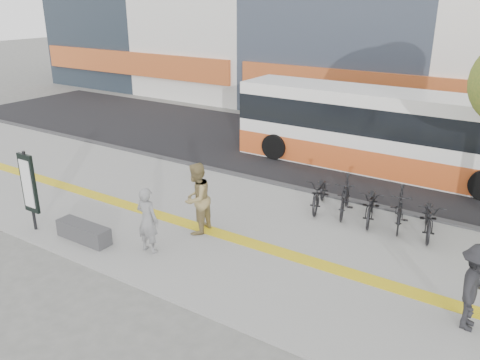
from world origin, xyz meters
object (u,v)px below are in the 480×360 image
Objects in this scene: seated_woman at (148,220)px; pedestrian_tan at (197,199)px; bench at (84,232)px; bus at (381,133)px; pedestrian_dark at (475,288)px; signboard at (29,185)px.

pedestrian_tan reaches higher than seated_woman.
bus reaches higher than bench.
pedestrian_tan is at bearing 42.71° from bench.
bus is 6.14× the size of pedestrian_dark.
bench is 0.93× the size of pedestrian_dark.
bench is 0.84× the size of pedestrian_tan.
seated_woman is (1.80, 0.50, 0.61)m from bench.
bus is at bearing -107.61° from seated_woman.
pedestrian_tan is (3.74, 2.28, -0.33)m from signboard.
bus reaches higher than pedestrian_tan.
pedestrian_dark is at bearing 10.35° from bench.
pedestrian_tan is at bearing 31.38° from signboard.
bus is at bearing 156.22° from pedestrian_tan.
pedestrian_tan is (0.34, 1.48, 0.12)m from seated_woman.
signboard is 0.21× the size of bus.
bench is 9.09m from pedestrian_dark.
bench is 1.96m from seated_woman.
seated_woman is (3.40, 0.80, -0.45)m from signboard.
pedestrian_dark reaches higher than seated_woman.
seated_woman is (-2.64, -9.20, -0.47)m from bus.
pedestrian_tan is at bearing -104.61° from seated_woman.
bus is 5.54× the size of pedestrian_tan.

